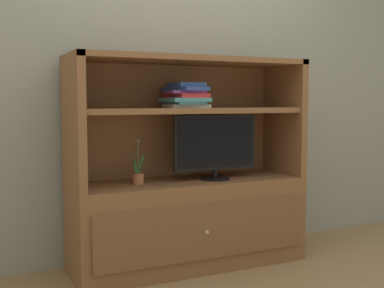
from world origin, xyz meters
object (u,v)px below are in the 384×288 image
at_px(magazine_stack, 185,96).
at_px(tv_monitor, 215,145).
at_px(media_console, 188,199).
at_px(potted_plant, 138,177).

bearing_deg(magazine_stack, tv_monitor, -15.02).
relative_size(media_console, tv_monitor, 2.60).
xyz_separation_m(media_console, tv_monitor, (0.18, -0.06, 0.37)).
relative_size(potted_plant, magazine_stack, 0.82).
xyz_separation_m(potted_plant, magazine_stack, (0.34, 0.00, 0.52)).
relative_size(media_console, potted_plant, 5.47).
bearing_deg(potted_plant, media_console, 0.83).
xyz_separation_m(media_console, magazine_stack, (-0.03, -0.00, 0.70)).
bearing_deg(media_console, potted_plant, -179.17).
relative_size(tv_monitor, magazine_stack, 1.74).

